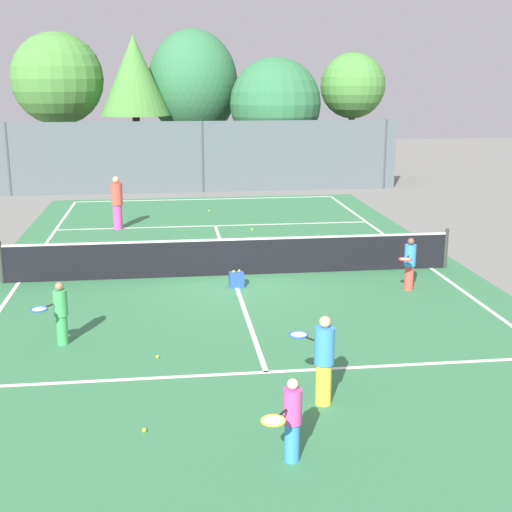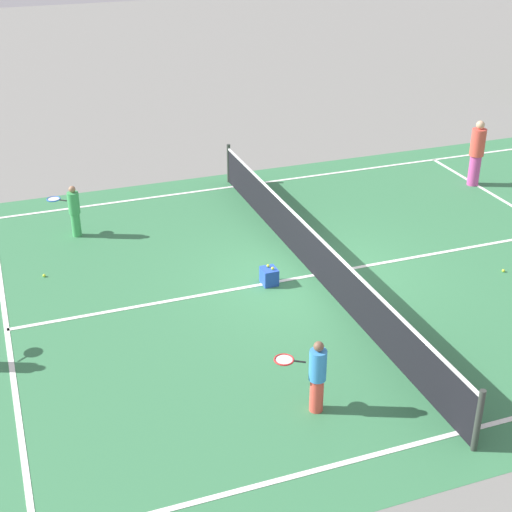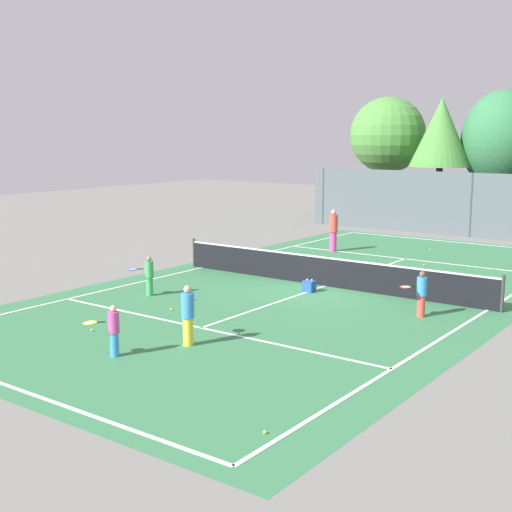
{
  "view_description": "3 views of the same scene",
  "coord_description": "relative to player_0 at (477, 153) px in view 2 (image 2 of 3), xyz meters",
  "views": [
    {
      "loc": [
        -1.66,
        -17.93,
        5.13
      ],
      "look_at": [
        0.55,
        -0.66,
        0.68
      ],
      "focal_mm": 49.35,
      "sensor_mm": 36.0,
      "label": 1
    },
    {
      "loc": [
        13.13,
        -6.14,
        7.79
      ],
      "look_at": [
        1.0,
        -1.71,
        1.24
      ],
      "focal_mm": 53.28,
      "sensor_mm": 36.0,
      "label": 2
    },
    {
      "loc": [
        11.71,
        -19.84,
        5.08
      ],
      "look_at": [
        -1.09,
        -2.48,
        1.27
      ],
      "focal_mm": 48.66,
      "sensor_mm": 36.0,
      "label": 3
    }
  ],
  "objects": [
    {
      "name": "court_surface",
      "position": [
        3.37,
        -6.31,
        -0.94
      ],
      "size": [
        13.0,
        25.0,
        0.01
      ],
      "color": "#387A4C",
      "rests_on": "ground_plane"
    },
    {
      "name": "ground_plane",
      "position": [
        3.37,
        -6.31,
        -0.94
      ],
      "size": [
        80.0,
        80.0,
        0.0
      ],
      "primitive_type": "plane",
      "color": "slate"
    },
    {
      "name": "tennis_ball_0",
      "position": [
        1.44,
        -11.81,
        -0.91
      ],
      "size": [
        0.07,
        0.07,
        0.07
      ],
      "primitive_type": "sphere",
      "color": "#CCE533",
      "rests_on": "ground_plane"
    },
    {
      "name": "tennis_ball_3",
      "position": [
        4.64,
        -2.38,
        -0.91
      ],
      "size": [
        0.07,
        0.07,
        0.07
      ],
      "primitive_type": "sphere",
      "color": "#CCE533",
      "rests_on": "ground_plane"
    },
    {
      "name": "player_1",
      "position": [
        7.57,
        -8.18,
        -0.26
      ],
      "size": [
        0.65,
        0.83,
        1.31
      ],
      "color": "#E54C3F",
      "rests_on": "ground_plane"
    },
    {
      "name": "player_0",
      "position": [
        0.0,
        0.0,
        0.0
      ],
      "size": [
        0.39,
        0.39,
        1.83
      ],
      "color": "#D14799",
      "rests_on": "ground_plane"
    },
    {
      "name": "tennis_net",
      "position": [
        3.37,
        -6.31,
        -0.43
      ],
      "size": [
        11.9,
        0.1,
        1.1
      ],
      "color": "#333833",
      "rests_on": "ground_plane"
    },
    {
      "name": "ball_crate",
      "position": [
        3.38,
        -7.36,
        -0.76
      ],
      "size": [
        0.36,
        0.31,
        0.43
      ],
      "color": "blue",
      "rests_on": "ground_plane"
    },
    {
      "name": "player_4",
      "position": [
        -0.43,
        -10.86,
        -0.28
      ],
      "size": [
        0.7,
        0.79,
        1.27
      ],
      "color": "#3FA559",
      "rests_on": "ground_plane"
    }
  ]
}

